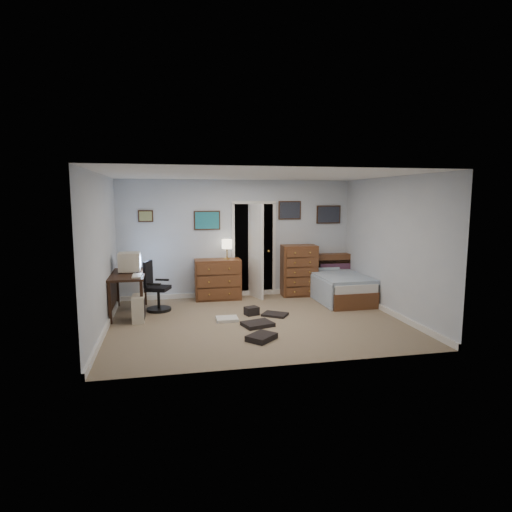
{
  "coord_description": "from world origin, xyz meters",
  "views": [
    {
      "loc": [
        -1.47,
        -7.03,
        2.13
      ],
      "look_at": [
        0.05,
        0.3,
        1.1
      ],
      "focal_mm": 30.0,
      "sensor_mm": 36.0,
      "label": 1
    }
  ],
  "objects_px": {
    "computer_desk": "(123,283)",
    "tall_dresser": "(299,270)",
    "office_chair": "(156,292)",
    "low_dresser": "(218,279)",
    "bed": "(337,286)"
  },
  "relations": [
    {
      "from": "computer_desk",
      "to": "tall_dresser",
      "type": "height_order",
      "value": "tall_dresser"
    },
    {
      "from": "computer_desk",
      "to": "office_chair",
      "type": "xyz_separation_m",
      "value": [
        0.57,
        0.11,
        -0.21
      ]
    },
    {
      "from": "low_dresser",
      "to": "tall_dresser",
      "type": "distance_m",
      "value": 1.77
    },
    {
      "from": "low_dresser",
      "to": "bed",
      "type": "xyz_separation_m",
      "value": [
        2.45,
        -0.56,
        -0.14
      ]
    },
    {
      "from": "low_dresser",
      "to": "tall_dresser",
      "type": "xyz_separation_m",
      "value": [
        1.77,
        -0.02,
        0.13
      ]
    },
    {
      "from": "low_dresser",
      "to": "bed",
      "type": "height_order",
      "value": "low_dresser"
    },
    {
      "from": "tall_dresser",
      "to": "bed",
      "type": "height_order",
      "value": "tall_dresser"
    },
    {
      "from": "computer_desk",
      "to": "low_dresser",
      "type": "relative_size",
      "value": 1.37
    },
    {
      "from": "low_dresser",
      "to": "computer_desk",
      "type": "bearing_deg",
      "value": -154.78
    },
    {
      "from": "computer_desk",
      "to": "office_chair",
      "type": "relative_size",
      "value": 1.38
    },
    {
      "from": "computer_desk",
      "to": "tall_dresser",
      "type": "relative_size",
      "value": 1.18
    },
    {
      "from": "low_dresser",
      "to": "tall_dresser",
      "type": "bearing_deg",
      "value": 0.48
    },
    {
      "from": "tall_dresser",
      "to": "bed",
      "type": "xyz_separation_m",
      "value": [
        0.68,
        -0.54,
        -0.27
      ]
    },
    {
      "from": "low_dresser",
      "to": "tall_dresser",
      "type": "height_order",
      "value": "tall_dresser"
    },
    {
      "from": "computer_desk",
      "to": "bed",
      "type": "bearing_deg",
      "value": 3.19
    }
  ]
}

